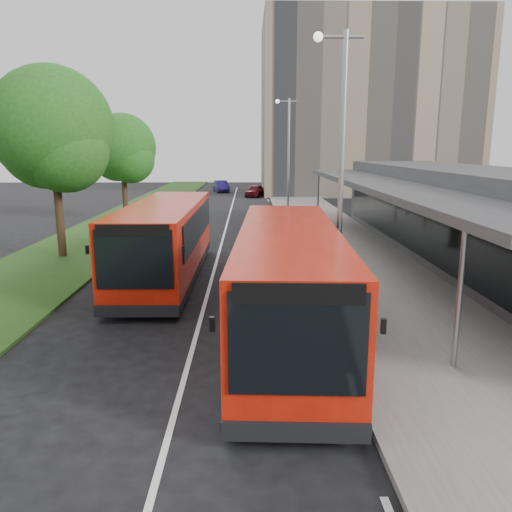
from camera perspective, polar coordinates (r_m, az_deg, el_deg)
The scene contains 17 objects.
ground at distance 14.09m, azimuth -6.57°, elevation -7.99°, with size 120.00×120.00×0.00m, color black.
pavement at distance 33.81m, azimuth 6.96°, elevation 4.02°, with size 5.00×80.00×0.15m, color slate.
grass_verge at distance 34.53m, azimuth -14.99°, elevation 3.82°, with size 5.00×80.00×0.10m, color #214215.
lane_centre_line at distance 28.60m, azimuth -3.68°, elevation 2.45°, with size 0.12×70.00×0.01m, color silver.
kerb_dashes at distance 32.57m, azimuth 2.47°, elevation 3.67°, with size 0.12×56.00×0.01m.
office_block at distance 56.73m, azimuth 12.44°, elevation 16.15°, with size 22.00×12.00×18.00m, color tan.
station_building at distance 23.35m, azimuth 23.10°, elevation 4.34°, with size 7.70×26.00×4.00m.
tree_mid at distance 23.75m, azimuth -22.19°, elevation 12.62°, with size 5.18×5.18×8.33m.
tree_far at distance 35.22m, azimuth -15.01°, elevation 11.44°, with size 4.47×4.47×7.15m.
lamp_post_near at distance 15.40m, azimuth 9.49°, elevation 11.58°, with size 1.44×0.28×8.00m.
lamp_post_far at distance 35.26m, azimuth 3.61°, elevation 11.99°, with size 1.44×0.28×8.00m.
bus_main at distance 12.78m, azimuth 3.69°, elevation -3.08°, with size 3.12×10.33×2.89m.
bus_second at distance 18.95m, azimuth -10.26°, elevation 1.74°, with size 2.75×10.13×2.86m.
litter_bin at distance 24.46m, azimuth 8.58°, elevation 2.23°, with size 0.57×0.57×1.02m, color #372716.
bollard at distance 31.01m, azimuth 4.81°, elevation 4.34°, with size 0.15×0.15×0.94m, color #FFEF0D.
car_near at distance 51.29m, azimuth -0.11°, elevation 7.48°, with size 1.42×3.54×1.21m, color maroon.
car_far at distance 57.18m, azimuth -4.02°, elevation 7.97°, with size 1.34×3.85×1.27m, color navy.
Camera 1 is at (1.39, -13.16, 4.85)m, focal length 35.00 mm.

